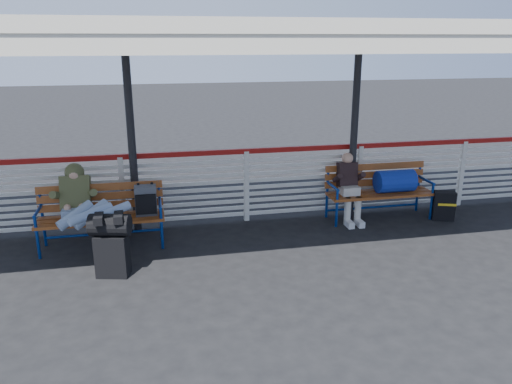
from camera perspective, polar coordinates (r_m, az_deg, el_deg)
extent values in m
plane|color=black|center=(6.80, 2.00, -8.67)|extent=(60.00, 60.00, 0.00)
cube|color=silver|center=(8.32, -1.11, 0.65)|extent=(12.00, 0.04, 1.04)
cube|color=maroon|center=(8.17, -1.13, 4.69)|extent=(12.00, 0.06, 0.08)
cube|color=silver|center=(7.00, 0.41, 18.13)|extent=(12.60, 3.60, 0.16)
cube|color=silver|center=(5.30, 4.65, 17.02)|extent=(12.60, 0.06, 0.30)
cylinder|color=black|center=(7.83, -14.05, 5.88)|extent=(0.12, 0.12, 3.00)
cylinder|color=black|center=(8.49, 11.16, 6.91)|extent=(0.12, 0.12, 3.00)
cube|color=black|center=(6.74, -16.08, -6.98)|extent=(0.45, 0.33, 0.56)
cylinder|color=black|center=(6.59, -16.38, -3.63)|extent=(0.56, 0.40, 0.28)
cube|color=#A1501F|center=(7.58, -17.27, -3.00)|extent=(1.80, 0.50, 0.04)
cube|color=#A1501F|center=(7.74, -17.29, -0.47)|extent=(1.80, 0.10, 0.40)
cylinder|color=navy|center=(7.61, -23.64, -5.43)|extent=(0.04, 0.04, 0.45)
cylinder|color=navy|center=(7.43, -10.69, -4.76)|extent=(0.04, 0.04, 0.45)
cylinder|color=navy|center=(7.96, -23.20, -2.67)|extent=(0.04, 0.04, 0.90)
cylinder|color=navy|center=(7.79, -10.89, -1.96)|extent=(0.04, 0.04, 0.90)
cube|color=#505458|center=(7.48, -12.47, -0.93)|extent=(0.31, 0.20, 0.44)
cube|color=#A1501F|center=(8.68, 14.03, -0.20)|extent=(1.80, 0.50, 0.04)
cube|color=#A1501F|center=(8.83, 13.43, 1.96)|extent=(1.80, 0.10, 0.40)
cylinder|color=navy|center=(8.24, 9.18, -2.47)|extent=(0.04, 0.04, 0.45)
cylinder|color=navy|center=(8.98, 19.37, -1.61)|extent=(0.04, 0.04, 0.45)
cylinder|color=navy|center=(8.59, 8.14, -0.04)|extent=(0.04, 0.04, 0.90)
cylinder|color=navy|center=(9.30, 18.04, 0.61)|extent=(0.04, 0.04, 0.90)
cylinder|color=navy|center=(8.73, 15.61, 1.21)|extent=(0.64, 0.38, 0.38)
cube|color=#8BA4BB|center=(7.64, -19.91, -2.38)|extent=(0.36, 0.26, 0.18)
cube|color=#4D4D29|center=(7.75, -19.92, -0.08)|extent=(0.42, 0.38, 0.53)
sphere|color=#4D4D29|center=(7.78, -20.03, 2.10)|extent=(0.28, 0.28, 0.28)
sphere|color=tan|center=(7.74, -20.06, 1.96)|extent=(0.21, 0.21, 0.21)
cube|color=black|center=(6.50, -17.55, -2.94)|extent=(0.11, 0.27, 0.10)
cube|color=black|center=(6.48, -15.44, -2.82)|extent=(0.11, 0.27, 0.10)
cube|color=beige|center=(8.46, 10.63, 0.14)|extent=(0.30, 0.24, 0.16)
cube|color=black|center=(8.52, 10.36, 2.02)|extent=(0.32, 0.23, 0.42)
sphere|color=tan|center=(8.47, 10.41, 3.82)|extent=(0.19, 0.19, 0.19)
cylinder|color=beige|center=(8.36, 10.41, -2.15)|extent=(0.11, 0.11, 0.46)
cylinder|color=beige|center=(8.42, 11.55, -2.06)|extent=(0.11, 0.11, 0.46)
cube|color=silver|center=(8.33, 10.60, -3.61)|extent=(0.10, 0.24, 0.10)
cube|color=silver|center=(8.40, 11.74, -3.50)|extent=(0.10, 0.24, 0.10)
cube|color=black|center=(9.04, 20.63, -1.47)|extent=(0.40, 0.31, 0.50)
cube|color=gold|center=(8.93, 21.03, -1.38)|extent=(0.29, 0.12, 0.04)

